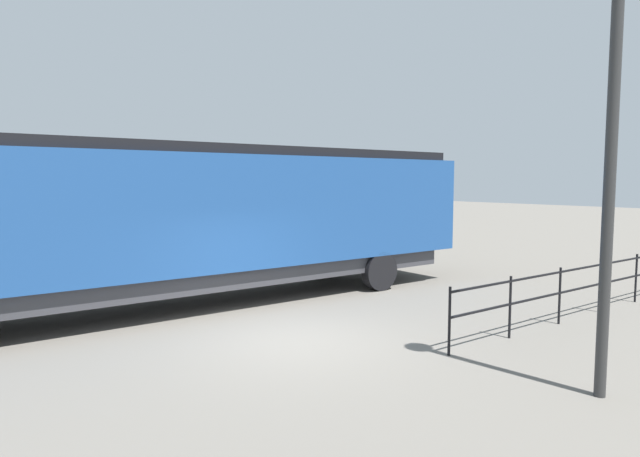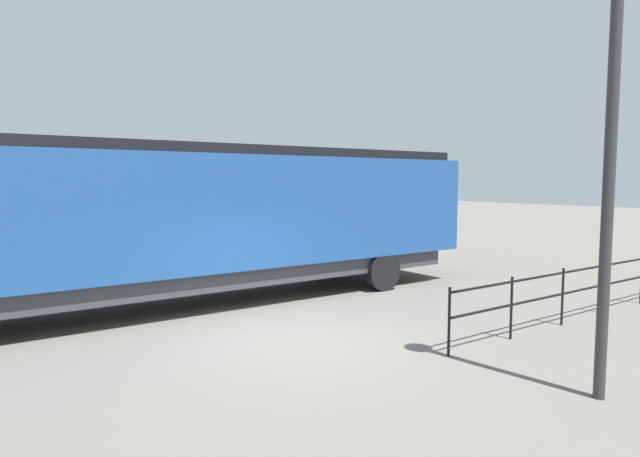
{
  "view_description": "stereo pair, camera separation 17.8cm",
  "coord_description": "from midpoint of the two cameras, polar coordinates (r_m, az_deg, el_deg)",
  "views": [
    {
      "loc": [
        8.49,
        -5.62,
        3.1
      ],
      "look_at": [
        0.25,
        0.4,
        2.19
      ],
      "focal_mm": 30.13,
      "sensor_mm": 36.0,
      "label": 1
    },
    {
      "loc": [
        8.6,
        -5.47,
        3.1
      ],
      "look_at": [
        0.25,
        0.4,
        2.19
      ],
      "focal_mm": 30.13,
      "sensor_mm": 36.0,
      "label": 2
    }
  ],
  "objects": [
    {
      "name": "ground_plane",
      "position": [
        10.65,
        -3.1,
        -11.86
      ],
      "size": [
        120.0,
        120.0,
        0.0
      ],
      "primitive_type": "plane",
      "color": "#666059"
    },
    {
      "name": "locomotive",
      "position": [
        13.8,
        -12.78,
        1.37
      ],
      "size": [
        3.18,
        16.31,
        3.96
      ],
      "color": "navy",
      "rests_on": "ground_plane"
    },
    {
      "name": "lamp_post",
      "position": [
        8.59,
        28.27,
        13.9
      ],
      "size": [
        0.5,
        0.5,
        6.58
      ],
      "color": "#2D2D2D",
      "rests_on": "ground_plane"
    },
    {
      "name": "platform_fence",
      "position": [
        13.5,
        25.69,
        -5.25
      ],
      "size": [
        0.05,
        9.02,
        1.24
      ],
      "color": "black",
      "rests_on": "ground_plane"
    }
  ]
}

